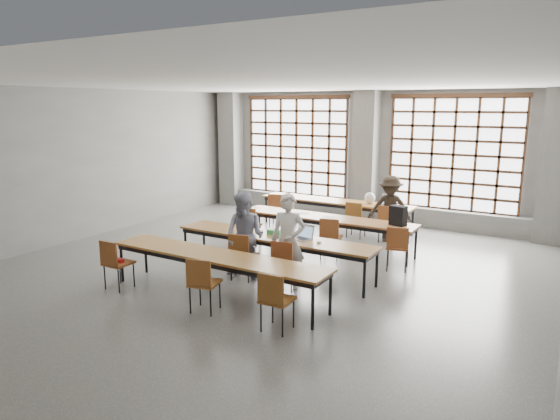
# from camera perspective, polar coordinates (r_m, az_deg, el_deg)

# --- Properties ---
(floor) EXTENTS (11.00, 11.00, 0.00)m
(floor) POSITION_cam_1_polar(r_m,az_deg,el_deg) (9.54, -2.22, -7.17)
(floor) COLOR #50504E
(floor) RESTS_ON ground
(ceiling) EXTENTS (11.00, 11.00, 0.00)m
(ceiling) POSITION_cam_1_polar(r_m,az_deg,el_deg) (9.02, -2.41, 14.34)
(ceiling) COLOR silver
(ceiling) RESTS_ON floor
(wall_back) EXTENTS (10.00, 0.00, 10.00)m
(wall_back) POSITION_cam_1_polar(r_m,az_deg,el_deg) (14.01, 10.18, 6.12)
(wall_back) COLOR #5B5B58
(wall_back) RESTS_ON floor
(wall_left) EXTENTS (0.00, 11.00, 11.00)m
(wall_left) POSITION_cam_1_polar(r_m,az_deg,el_deg) (12.55, -21.84, 4.81)
(wall_left) COLOR #5B5B58
(wall_left) RESTS_ON floor
(column_left) EXTENTS (0.60, 0.55, 3.50)m
(column_left) POSITION_cam_1_polar(r_m,az_deg,el_deg) (15.93, -5.59, 6.93)
(column_left) COLOR #575755
(column_left) RESTS_ON floor
(column_mid) EXTENTS (0.60, 0.55, 3.50)m
(column_mid) POSITION_cam_1_polar(r_m,az_deg,el_deg) (13.75, 9.76, 6.03)
(column_mid) COLOR #575755
(column_mid) RESTS_ON floor
(column_right) EXTENTS (0.60, 0.55, 3.50)m
(column_right) POSITION_cam_1_polar(r_m,az_deg,el_deg) (12.84, 28.85, 4.32)
(column_right) COLOR #575755
(column_right) RESTS_ON floor
(window_left) EXTENTS (3.32, 0.12, 3.00)m
(window_left) POSITION_cam_1_polar(r_m,az_deg,el_deg) (14.87, 1.91, 7.20)
(window_left) COLOR white
(window_left) RESTS_ON wall_back
(window_right) EXTENTS (3.32, 0.12, 3.00)m
(window_right) POSITION_cam_1_polar(r_m,az_deg,el_deg) (13.29, 19.22, 6.00)
(window_right) COLOR white
(window_right) RESTS_ON wall_back
(sill_ledge) EXTENTS (9.80, 0.35, 0.50)m
(sill_ledge) POSITION_cam_1_polar(r_m,az_deg,el_deg) (14.05, 9.67, -0.04)
(sill_ledge) COLOR #575755
(sill_ledge) RESTS_ON floor
(desk_row_a) EXTENTS (4.00, 0.70, 0.73)m
(desk_row_a) POSITION_cam_1_polar(r_m,az_deg,el_deg) (12.81, 6.36, 0.80)
(desk_row_a) COLOR brown
(desk_row_a) RESTS_ON floor
(desk_row_b) EXTENTS (4.00, 0.70, 0.73)m
(desk_row_b) POSITION_cam_1_polar(r_m,az_deg,el_deg) (10.93, 5.20, -1.11)
(desk_row_b) COLOR brown
(desk_row_b) RESTS_ON floor
(desk_row_c) EXTENTS (4.00, 0.70, 0.73)m
(desk_row_c) POSITION_cam_1_polar(r_m,az_deg,el_deg) (9.31, -0.73, -3.35)
(desk_row_c) COLOR brown
(desk_row_c) RESTS_ON floor
(desk_row_d) EXTENTS (4.00, 0.70, 0.73)m
(desk_row_d) POSITION_cam_1_polar(r_m,az_deg,el_deg) (8.24, -7.28, -5.50)
(desk_row_d) COLOR brown
(desk_row_d) RESTS_ON floor
(chair_back_left) EXTENTS (0.52, 0.52, 0.88)m
(chair_back_left) POSITION_cam_1_polar(r_m,az_deg,el_deg) (12.93, -0.38, 0.39)
(chair_back_left) COLOR brown
(chair_back_left) RESTS_ON floor
(chair_back_mid) EXTENTS (0.44, 0.44, 0.88)m
(chair_back_mid) POSITION_cam_1_polar(r_m,az_deg,el_deg) (11.96, 8.59, -0.68)
(chair_back_mid) COLOR brown
(chair_back_mid) RESTS_ON floor
(chair_back_right) EXTENTS (0.44, 0.44, 0.88)m
(chair_back_right) POSITION_cam_1_polar(r_m,az_deg,el_deg) (11.69, 12.21, -1.12)
(chair_back_right) COLOR brown
(chair_back_right) RESTS_ON floor
(chair_mid_left) EXTENTS (0.50, 0.51, 0.88)m
(chair_mid_left) POSITION_cam_1_polar(r_m,az_deg,el_deg) (11.20, -3.53, -1.43)
(chair_mid_left) COLOR brown
(chair_mid_left) RESTS_ON floor
(chair_mid_centre) EXTENTS (0.50, 0.50, 0.88)m
(chair_mid_centre) POSITION_cam_1_polar(r_m,az_deg,el_deg) (10.23, 5.76, -2.75)
(chair_mid_centre) COLOR brown
(chair_mid_centre) RESTS_ON floor
(chair_mid_right) EXTENTS (0.52, 0.52, 0.88)m
(chair_mid_right) POSITION_cam_1_polar(r_m,az_deg,el_deg) (9.74, 13.26, -3.77)
(chair_mid_right) COLOR brown
(chair_mid_right) RESTS_ON floor
(chair_front_left) EXTENTS (0.48, 0.48, 0.88)m
(chair_front_left) POSITION_cam_1_polar(r_m,az_deg,el_deg) (9.00, -4.40, -4.79)
(chair_front_left) COLOR brown
(chair_front_left) RESTS_ON floor
(chair_front_right) EXTENTS (0.46, 0.46, 0.88)m
(chair_front_right) POSITION_cam_1_polar(r_m,az_deg,el_deg) (8.53, 0.54, -5.69)
(chair_front_right) COLOR maroon
(chair_front_right) RESTS_ON floor
(chair_near_left) EXTENTS (0.43, 0.43, 0.88)m
(chair_near_left) POSITION_cam_1_polar(r_m,az_deg,el_deg) (8.98, -18.38, -5.40)
(chair_near_left) COLOR brown
(chair_near_left) RESTS_ON floor
(chair_near_mid) EXTENTS (0.51, 0.51, 0.88)m
(chair_near_mid) POSITION_cam_1_polar(r_m,az_deg,el_deg) (7.69, -8.87, -7.84)
(chair_near_mid) COLOR brown
(chair_near_mid) RESTS_ON floor
(chair_near_right) EXTENTS (0.44, 0.45, 0.88)m
(chair_near_right) POSITION_cam_1_polar(r_m,az_deg,el_deg) (6.98, -0.61, -9.78)
(chair_near_right) COLOR brown
(chair_near_right) RESTS_ON floor
(student_male) EXTENTS (0.69, 0.56, 1.66)m
(student_male) POSITION_cam_1_polar(r_m,az_deg,el_deg) (8.56, 0.94, -3.60)
(student_male) COLOR silver
(student_male) RESTS_ON floor
(student_female) EXTENTS (0.81, 0.65, 1.59)m
(student_female) POSITION_cam_1_polar(r_m,az_deg,el_deg) (9.03, -4.02, -3.01)
(student_female) COLOR navy
(student_female) RESTS_ON floor
(student_back) EXTENTS (1.11, 0.81, 1.54)m
(student_back) POSITION_cam_1_polar(r_m,az_deg,el_deg) (11.76, 12.45, 0.13)
(student_back) COLOR black
(student_back) RESTS_ON floor
(laptop_front) EXTENTS (0.42, 0.38, 0.26)m
(laptop_front) POSITION_cam_1_polar(r_m,az_deg,el_deg) (9.10, 2.66, -2.91)
(laptop_front) COLOR #ADAEB2
(laptop_front) RESTS_ON desk_row_c
(laptop_back) EXTENTS (0.38, 0.32, 0.26)m
(laptop_back) POSITION_cam_1_polar(r_m,az_deg,el_deg) (12.40, 12.25, 0.83)
(laptop_back) COLOR #BCBCC1
(laptop_back) RESTS_ON desk_row_a
(mouse) EXTENTS (0.12, 0.10, 0.04)m
(mouse) POSITION_cam_1_polar(r_m,az_deg,el_deg) (8.83, 4.47, -3.68)
(mouse) COLOR white
(mouse) RESTS_ON desk_row_c
(green_box) EXTENTS (0.26, 0.15, 0.09)m
(green_box) POSITION_cam_1_polar(r_m,az_deg,el_deg) (9.37, -0.73, -2.55)
(green_box) COLOR green
(green_box) RESTS_ON desk_row_c
(phone) EXTENTS (0.14, 0.10, 0.01)m
(phone) POSITION_cam_1_polar(r_m,az_deg,el_deg) (9.12, -0.09, -3.21)
(phone) COLOR black
(phone) RESTS_ON desk_row_c
(paper_sheet_a) EXTENTS (0.33, 0.27, 0.00)m
(paper_sheet_a) POSITION_cam_1_polar(r_m,az_deg,el_deg) (11.22, 2.56, -0.38)
(paper_sheet_a) COLOR silver
(paper_sheet_a) RESTS_ON desk_row_b
(paper_sheet_c) EXTENTS (0.33, 0.27, 0.00)m
(paper_sheet_c) POSITION_cam_1_polar(r_m,az_deg,el_deg) (10.87, 5.68, -0.83)
(paper_sheet_c) COLOR white
(paper_sheet_c) RESTS_ON desk_row_b
(backpack) EXTENTS (0.36, 0.27, 0.40)m
(backpack) POSITION_cam_1_polar(r_m,az_deg,el_deg) (10.34, 13.35, -0.62)
(backpack) COLOR black
(backpack) RESTS_ON desk_row_b
(plastic_bag) EXTENTS (0.27, 0.22, 0.29)m
(plastic_bag) POSITION_cam_1_polar(r_m,az_deg,el_deg) (12.48, 10.24, 1.36)
(plastic_bag) COLOR silver
(plastic_bag) RESTS_ON desk_row_a
(red_pouch) EXTENTS (0.20, 0.09, 0.06)m
(red_pouch) POSITION_cam_1_polar(r_m,az_deg,el_deg) (9.04, -17.99, -5.50)
(red_pouch) COLOR maroon
(red_pouch) RESTS_ON chair_near_left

